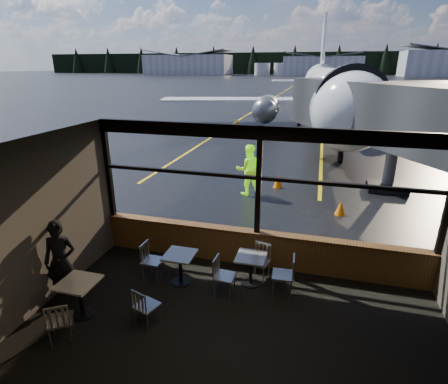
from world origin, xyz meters
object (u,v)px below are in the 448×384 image
at_px(chair_near_e, 283,275).
at_px(cone_extra, 340,208).
at_px(cafe_table_left, 81,298).
at_px(chair_near_n, 260,263).
at_px(cafe_table_mid, 180,268).
at_px(cone_nose, 278,181).
at_px(ground_crew, 248,170).
at_px(chair_left_s, 60,320).
at_px(airliner, 332,60).
at_px(chair_mid_s, 147,306).
at_px(chair_mid_w, 153,261).
at_px(chair_near_w, 225,277).
at_px(jet_bridge, 389,138).
at_px(passenger, 61,262).
at_px(cone_wing, 237,123).
at_px(cafe_table_near, 251,270).

height_order(chair_near_e, cone_extra, chair_near_e).
height_order(cafe_table_left, chair_near_n, chair_near_n).
bearing_deg(cafe_table_mid, cone_nose, 79.73).
bearing_deg(ground_crew, chair_left_s, 55.57).
distance_m(airliner, chair_mid_s, 25.47).
bearing_deg(ground_crew, chair_mid_w, 57.94).
distance_m(chair_near_w, cone_extra, 5.87).
bearing_deg(chair_near_n, cafe_table_mid, 31.20).
bearing_deg(airliner, chair_near_w, -98.86).
relative_size(jet_bridge, passenger, 6.02).
xyz_separation_m(jet_bridge, cone_nose, (-3.81, 0.64, -2.11)).
bearing_deg(cafe_table_mid, chair_near_e, 4.07).
height_order(chair_near_n, chair_left_s, chair_left_s).
distance_m(jet_bridge, cafe_table_left, 10.79).
relative_size(passenger, cone_wing, 3.28).
distance_m(chair_mid_w, passenger, 1.95).
distance_m(cafe_table_near, chair_near_w, 0.72).
height_order(chair_near_w, ground_crew, ground_crew).
height_order(cafe_table_near, passenger, passenger).
bearing_deg(cafe_table_near, cafe_table_mid, -167.02).
distance_m(chair_near_w, ground_crew, 6.50).
height_order(chair_left_s, ground_crew, ground_crew).
relative_size(cafe_table_left, ground_crew, 0.40).
relative_size(cafe_table_mid, chair_mid_s, 0.87).
bearing_deg(cafe_table_mid, chair_mid_w, -178.38).
bearing_deg(chair_near_w, chair_mid_w, -92.15).
bearing_deg(chair_near_n, chair_near_w, 63.11).
distance_m(chair_near_n, chair_left_s, 4.24).
xyz_separation_m(cafe_table_left, chair_mid_s, (1.40, 0.10, 0.03)).
distance_m(chair_near_e, ground_crew, 6.42).
bearing_deg(cafe_table_mid, cafe_table_near, 12.98).
bearing_deg(chair_near_n, cone_nose, -74.59).
height_order(chair_near_e, chair_left_s, chair_near_e).
height_order(cone_wing, cone_extra, cone_wing).
height_order(airliner, cafe_table_mid, airliner).
xyz_separation_m(cafe_table_left, chair_near_n, (3.21, 2.18, 0.05)).
relative_size(chair_near_n, chair_mid_s, 1.04).
bearing_deg(chair_near_e, passenger, 103.34).
bearing_deg(cone_nose, jet_bridge, -9.56).
relative_size(jet_bridge, chair_near_e, 11.44).
height_order(chair_near_e, chair_near_n, chair_near_e).
height_order(cafe_table_mid, cone_wing, cafe_table_mid).
xyz_separation_m(passenger, cone_extra, (5.87, 6.27, -0.66)).
height_order(chair_near_n, cone_nose, chair_near_n).
distance_m(airliner, jet_bridge, 16.95).
xyz_separation_m(cafe_table_mid, cone_wing, (-3.84, 22.09, -0.10)).
distance_m(chair_near_e, cone_nose, 7.25).
bearing_deg(chair_mid_w, chair_left_s, -16.21).
bearing_deg(chair_mid_w, jet_bridge, 140.52).
bearing_deg(airliner, chair_mid_w, -103.17).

